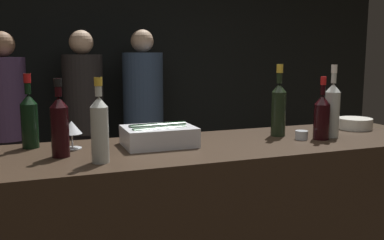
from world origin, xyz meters
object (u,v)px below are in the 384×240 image
at_px(ice_bin_with_bottles, 159,135).
at_px(white_wine_bottle, 332,108).
at_px(person_in_hoodie, 6,119).
at_px(bowl_white, 355,123).
at_px(wine_glass, 72,129).
at_px(champagne_bottle, 279,107).
at_px(red_wine_bottle_tall, 322,115).
at_px(red_wine_bottle_burgundy, 29,118).
at_px(red_wine_bottle_black_foil, 60,124).
at_px(rose_wine_bottle, 100,127).
at_px(person_blond_tee, 84,113).
at_px(candle_votive, 301,135).
at_px(person_grey_polo, 143,110).

xyz_separation_m(ice_bin_with_bottles, white_wine_bottle, (0.92, -0.11, 0.10)).
bearing_deg(ice_bin_with_bottles, person_in_hoodie, 112.04).
xyz_separation_m(ice_bin_with_bottles, bowl_white, (1.21, 0.05, -0.02)).
bearing_deg(wine_glass, champagne_bottle, -3.01).
distance_m(wine_glass, white_wine_bottle, 1.33).
height_order(red_wine_bottle_tall, red_wine_bottle_burgundy, red_wine_bottle_burgundy).
height_order(bowl_white, champagne_bottle, champagne_bottle).
relative_size(red_wine_bottle_tall, red_wine_bottle_black_foil, 0.96).
xyz_separation_m(rose_wine_bottle, person_blond_tee, (0.17, 2.16, -0.23)).
height_order(wine_glass, rose_wine_bottle, rose_wine_bottle).
relative_size(red_wine_bottle_black_foil, person_blond_tee, 0.20).
bearing_deg(bowl_white, ice_bin_with_bottles, -177.80).
distance_m(champagne_bottle, person_blond_tee, 2.09).
distance_m(red_wine_bottle_black_foil, person_in_hoodie, 2.03).
distance_m(bowl_white, champagne_bottle, 0.55).
xyz_separation_m(candle_votive, red_wine_bottle_tall, (0.10, -0.03, 0.10)).
bearing_deg(bowl_white, red_wine_bottle_burgundy, 176.28).
height_order(white_wine_bottle, person_in_hoodie, person_in_hoodie).
height_order(red_wine_bottle_black_foil, person_in_hoodie, person_in_hoodie).
bearing_deg(red_wine_bottle_tall, person_in_hoodie, 127.87).
height_order(wine_glass, white_wine_bottle, white_wine_bottle).
distance_m(wine_glass, red_wine_bottle_tall, 1.24).
xyz_separation_m(bowl_white, candle_votive, (-0.48, -0.16, -0.01)).
relative_size(rose_wine_bottle, person_grey_polo, 0.21).
distance_m(white_wine_bottle, person_grey_polo, 2.13).
bearing_deg(red_wine_bottle_tall, person_blond_tee, 115.00).
bearing_deg(red_wine_bottle_tall, ice_bin_with_bottles, 170.12).
relative_size(red_wine_bottle_burgundy, person_in_hoodie, 0.21).
bearing_deg(champagne_bottle, white_wine_bottle, -27.63).
xyz_separation_m(wine_glass, champagne_bottle, (1.07, -0.06, 0.06)).
bearing_deg(person_in_hoodie, person_blond_tee, -131.01).
height_order(red_wine_bottle_burgundy, rose_wine_bottle, red_wine_bottle_burgundy).
bearing_deg(person_blond_tee, ice_bin_with_bottles, 80.20).
relative_size(wine_glass, candle_votive, 2.02).
xyz_separation_m(white_wine_bottle, red_wine_bottle_black_foil, (-1.37, 0.04, -0.01)).
relative_size(ice_bin_with_bottles, person_grey_polo, 0.20).
relative_size(ice_bin_with_bottles, candle_votive, 5.20).
bearing_deg(red_wine_bottle_black_foil, bowl_white, 4.09).
relative_size(white_wine_bottle, red_wine_bottle_black_foil, 1.14).
bearing_deg(white_wine_bottle, candle_votive, -179.46).
bearing_deg(red_wine_bottle_tall, rose_wine_bottle, -175.59).
relative_size(bowl_white, red_wine_bottle_black_foil, 0.59).
xyz_separation_m(red_wine_bottle_tall, champagne_bottle, (-0.16, 0.16, 0.03)).
height_order(bowl_white, person_in_hoodie, person_in_hoodie).
xyz_separation_m(red_wine_bottle_tall, person_blond_tee, (-0.97, 2.07, -0.21)).
height_order(red_wine_bottle_burgundy, person_grey_polo, person_grey_polo).
bearing_deg(person_grey_polo, person_blond_tee, 25.00).
xyz_separation_m(candle_votive, person_in_hoodie, (-1.51, 2.03, -0.12)).
relative_size(bowl_white, red_wine_bottle_tall, 0.61).
relative_size(bowl_white, person_blond_tee, 0.12).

